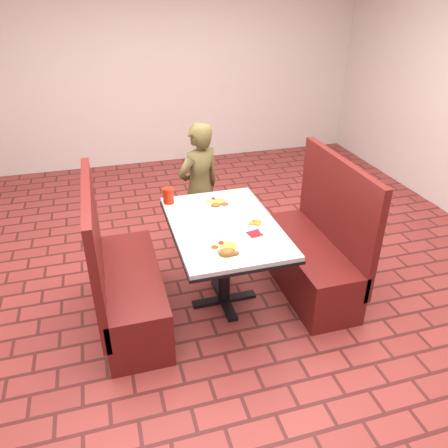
{
  "coord_description": "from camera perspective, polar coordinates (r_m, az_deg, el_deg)",
  "views": [
    {
      "loc": [
        -0.82,
        -2.83,
        2.38
      ],
      "look_at": [
        0.0,
        0.0,
        0.75
      ],
      "focal_mm": 35.0,
      "sensor_mm": 36.0,
      "label": 1
    }
  ],
  "objects": [
    {
      "name": "room",
      "position": [
        2.98,
        0.0,
        19.94
      ],
      "size": [
        7.0,
        7.04,
        2.82
      ],
      "color": "maroon",
      "rests_on": "ground"
    },
    {
      "name": "dining_table",
      "position": [
        3.41,
        0.0,
        -1.41
      ],
      "size": [
        0.81,
        1.21,
        0.75
      ],
      "color": "#B8BBBD",
      "rests_on": "ground"
    },
    {
      "name": "booth_bench_left",
      "position": [
        3.49,
        -12.8,
        -7.82
      ],
      "size": [
        0.47,
        1.2,
        1.17
      ],
      "color": "maroon",
      "rests_on": "ground"
    },
    {
      "name": "booth_bench_right",
      "position": [
        3.85,
        11.52,
        -3.89
      ],
      "size": [
        0.47,
        1.2,
        1.17
      ],
      "color": "maroon",
      "rests_on": "ground"
    },
    {
      "name": "diner_person",
      "position": [
        4.23,
        -3.23,
        4.68
      ],
      "size": [
        0.56,
        0.48,
        1.29
      ],
      "primitive_type": "imported",
      "rotation": [
        0.0,
        0.0,
        3.57
      ],
      "color": "brown",
      "rests_on": "ground"
    },
    {
      "name": "near_dinner_plate",
      "position": [
        3.0,
        0.26,
        -3.21
      ],
      "size": [
        0.28,
        0.28,
        0.09
      ],
      "rotation": [
        0.0,
        0.0,
        -0.37
      ],
      "color": "white",
      "rests_on": "dining_table"
    },
    {
      "name": "far_dinner_plate",
      "position": [
        3.66,
        -0.87,
        2.87
      ],
      "size": [
        0.25,
        0.25,
        0.06
      ],
      "rotation": [
        0.0,
        0.0,
        -0.12
      ],
      "color": "white",
      "rests_on": "dining_table"
    },
    {
      "name": "plantain_plate",
      "position": [
        3.37,
        4.13,
        0.15
      ],
      "size": [
        0.17,
        0.17,
        0.03
      ],
      "rotation": [
        0.0,
        0.0,
        0.02
      ],
      "color": "white",
      "rests_on": "dining_table"
    },
    {
      "name": "maroon_napkin",
      "position": [
        3.24,
        4.02,
        -1.28
      ],
      "size": [
        0.11,
        0.11,
        0.0
      ],
      "primitive_type": "cube",
      "rotation": [
        0.0,
        0.0,
        0.16
      ],
      "color": "maroon",
      "rests_on": "dining_table"
    },
    {
      "name": "spoon_utensil",
      "position": [
        3.26,
        4.6,
        -1.0
      ],
      "size": [
        0.04,
        0.14,
        0.0
      ],
      "primitive_type": "cube",
      "rotation": [
        0.0,
        0.0,
        -0.17
      ],
      "color": "silver",
      "rests_on": "dining_table"
    },
    {
      "name": "red_tumbler",
      "position": [
        3.7,
        -7.28,
        3.7
      ],
      "size": [
        0.09,
        0.09,
        0.13
      ],
      "primitive_type": "cylinder",
      "color": "red",
      "rests_on": "dining_table"
    },
    {
      "name": "paper_napkin",
      "position": [
        3.04,
        7.06,
        -3.55
      ],
      "size": [
        0.22,
        0.18,
        0.01
      ],
      "primitive_type": "cube",
      "rotation": [
        0.0,
        0.0,
        -0.25
      ],
      "color": "white",
      "rests_on": "dining_table"
    },
    {
      "name": "knife_utensil",
      "position": [
        3.04,
        0.15,
        -3.16
      ],
      "size": [
        0.03,
        0.18,
        0.0
      ],
      "primitive_type": "cube",
      "rotation": [
        0.0,
        0.0,
        0.08
      ],
      "color": "silver",
      "rests_on": "dining_table"
    },
    {
      "name": "fork_utensil",
      "position": [
        2.98,
        0.3,
        -3.92
      ],
      "size": [
        0.06,
        0.14,
        0.0
      ],
      "primitive_type": "cube",
      "rotation": [
        0.0,
        0.0,
        -0.37
      ],
      "color": "silver",
      "rests_on": "dining_table"
    },
    {
      "name": "lettuce_shreds",
      "position": [
        3.43,
        0.36,
        0.57
      ],
      "size": [
        0.28,
        0.32,
        0.0
      ],
      "primitive_type": null,
      "color": "#84C14D",
      "rests_on": "dining_table"
    }
  ]
}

